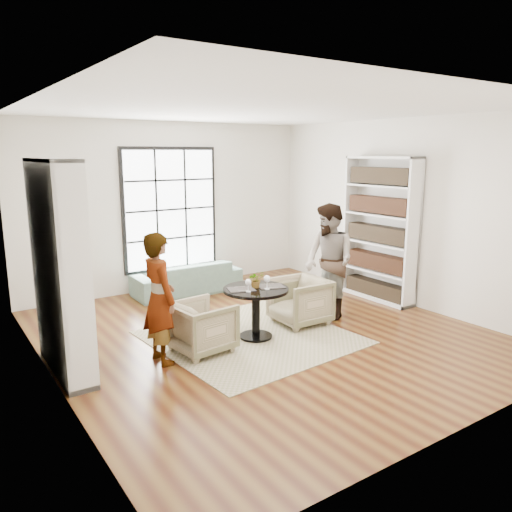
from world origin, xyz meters
TOP-DOWN VIEW (x-y plane):
  - ground at (0.00, 0.00)m, footprint 6.00×6.00m
  - room_shell at (0.00, 0.54)m, footprint 6.00×6.01m
  - rug at (-0.25, -0.03)m, footprint 2.59×2.59m
  - pedestal_table at (-0.19, -0.07)m, footprint 0.87×0.87m
  - sofa at (0.04, 2.45)m, footprint 1.90×0.76m
  - armchair_left at (-1.01, -0.07)m, footprint 0.78×0.77m
  - armchair_right at (0.66, 0.05)m, footprint 0.78×0.76m
  - person_left at (-1.56, -0.07)m, footprint 0.39×0.58m
  - person_right at (1.21, 0.05)m, footprint 0.71×0.88m
  - placemat_left at (-0.39, -0.02)m, footprint 0.40×0.35m
  - placemat_right at (0.02, -0.12)m, footprint 0.40×0.35m
  - cutlery_left at (-0.39, -0.02)m, footprint 0.20×0.25m
  - cutlery_right at (0.02, -0.12)m, footprint 0.20×0.25m
  - wine_glass_left at (-0.37, -0.16)m, footprint 0.08×0.08m
  - wine_glass_right at (-0.10, -0.20)m, footprint 0.09×0.09m
  - flower_centerpiece at (-0.17, -0.05)m, footprint 0.25×0.23m

SIDE VIEW (x-z plane):
  - ground at x=0.00m, z-range 0.00..0.00m
  - rug at x=-0.25m, z-range 0.00..0.01m
  - sofa at x=0.04m, z-range 0.00..0.55m
  - armchair_left at x=-1.01m, z-range 0.00..0.65m
  - armchair_right at x=0.66m, z-range 0.00..0.68m
  - pedestal_table at x=-0.19m, z-range 0.16..0.86m
  - placemat_left at x=-0.39m, z-range 0.70..0.70m
  - placemat_right at x=0.02m, z-range 0.70..0.70m
  - cutlery_left at x=-0.39m, z-range 0.70..0.71m
  - cutlery_right at x=0.02m, z-range 0.70..0.71m
  - person_left at x=-1.56m, z-range 0.00..1.57m
  - flower_centerpiece at x=-0.17m, z-range 0.70..0.92m
  - wine_glass_left at x=-0.37m, z-range 0.73..0.91m
  - wine_glass_right at x=-0.10m, z-range 0.74..0.93m
  - person_right at x=1.21m, z-range 0.00..1.73m
  - room_shell at x=0.00m, z-range -1.74..4.26m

